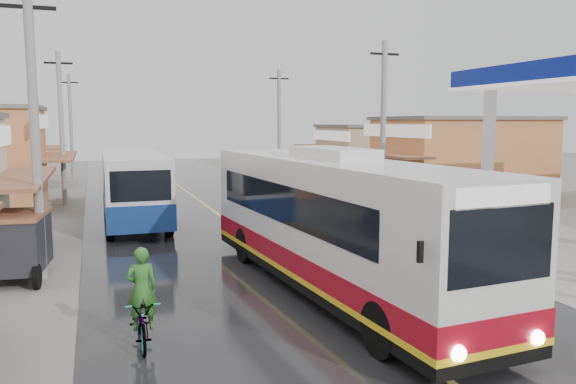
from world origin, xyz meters
The scene contains 10 objects.
ground centered at (0.00, 0.00, 0.00)m, with size 120.00×120.00×0.00m, color slate.
road centered at (0.00, 15.00, 0.01)m, with size 12.00×90.00×0.02m, color black.
centre_line centered at (0.00, 15.00, 0.02)m, with size 0.15×90.00×0.01m, color #D8CC4C.
shopfronts_right centered at (15.00, 12.00, 0.00)m, with size 11.00×44.00×4.80m, color #B6AF9F, non-canonical shape.
utility_poles_left centered at (-7.00, 16.00, 0.00)m, with size 1.60×50.00×8.00m, color gray, non-canonical shape.
utility_poles_right centered at (7.00, 15.00, 0.00)m, with size 1.60×36.00×8.00m, color gray, non-canonical shape.
coach_bus centered at (0.19, 5.29, 1.79)m, with size 3.43×12.02×3.71m.
second_bus centered at (-3.92, 17.01, 1.62)m, with size 2.54×9.09×3.01m.
cyclist centered at (-4.76, 3.15, 0.66)m, with size 0.67×1.87×2.01m.
tricycle_near centered at (-7.62, 8.97, 1.08)m, with size 1.87×2.62×1.89m.
Camera 1 is at (-5.55, -7.78, 4.36)m, focal length 35.00 mm.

